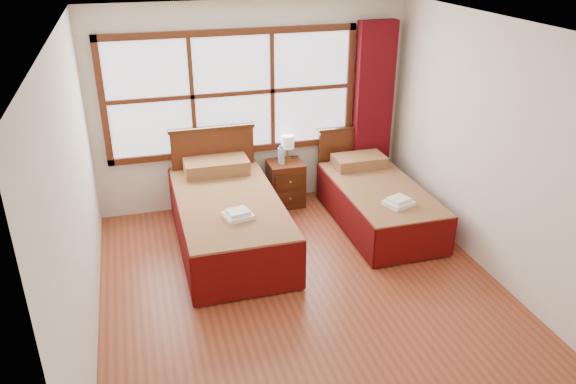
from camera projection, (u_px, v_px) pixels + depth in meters
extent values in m
plane|color=brown|center=(304.00, 292.00, 5.69)|extent=(4.50, 4.50, 0.00)
plane|color=white|center=(308.00, 28.00, 4.59)|extent=(4.50, 4.50, 0.00)
plane|color=silver|center=(252.00, 107.00, 7.10)|extent=(4.00, 0.00, 4.00)
plane|color=silver|center=(76.00, 200.00, 4.64)|extent=(0.00, 4.50, 4.50)
plane|color=silver|center=(496.00, 153.00, 5.63)|extent=(0.00, 4.50, 4.50)
cube|color=white|center=(233.00, 93.00, 6.92)|extent=(3.00, 0.02, 1.40)
cube|color=#4D2111|center=(235.00, 150.00, 7.22)|extent=(3.16, 0.06, 0.08)
cube|color=#4D2111|center=(230.00, 32.00, 6.59)|extent=(3.16, 0.06, 0.08)
cube|color=#4D2111|center=(103.00, 103.00, 6.52)|extent=(0.08, 0.06, 1.56)
cube|color=#4D2111|center=(350.00, 85.00, 7.29)|extent=(0.08, 0.06, 1.56)
cube|color=#4D2111|center=(192.00, 97.00, 6.78)|extent=(0.05, 0.05, 1.40)
cube|color=#4D2111|center=(272.00, 91.00, 7.03)|extent=(0.05, 0.05, 1.40)
cube|color=#4D2111|center=(233.00, 94.00, 6.91)|extent=(3.00, 0.05, 0.05)
cube|color=#58080F|center=(373.00, 110.00, 7.43)|extent=(0.50, 0.16, 2.30)
cube|color=#3E1F0C|center=(230.00, 233.00, 6.46)|extent=(1.00, 2.00, 0.33)
cube|color=#5D1F0D|center=(229.00, 210.00, 6.34)|extent=(1.12, 2.21, 0.27)
cube|color=#550908|center=(180.00, 229.00, 6.27)|extent=(0.03, 2.21, 0.55)
cube|color=#550908|center=(276.00, 216.00, 6.55)|extent=(0.03, 2.21, 0.55)
cube|color=#550908|center=(250.00, 274.00, 5.45)|extent=(1.12, 0.03, 0.55)
cube|color=#5D1F0D|center=(216.00, 165.00, 6.94)|extent=(0.78, 0.46, 0.17)
cube|color=#4D2111|center=(214.00, 170.00, 7.18)|extent=(1.04, 0.06, 1.09)
cube|color=#3E1F0C|center=(211.00, 129.00, 6.95)|extent=(1.09, 0.08, 0.04)
cube|color=#3E1F0C|center=(378.00, 214.00, 6.94)|extent=(0.85, 1.70, 0.28)
cube|color=#5D1F0D|center=(380.00, 196.00, 6.83)|extent=(0.95, 1.89, 0.23)
cube|color=#550908|center=(343.00, 211.00, 6.77)|extent=(0.03, 1.89, 0.47)
cube|color=#550908|center=(414.00, 201.00, 7.01)|extent=(0.03, 1.89, 0.47)
cube|color=#550908|center=(415.00, 243.00, 6.07)|extent=(0.95, 0.03, 0.47)
cube|color=#5D1F0D|center=(359.00, 161.00, 7.35)|extent=(0.67, 0.39, 0.15)
cube|color=#4D2111|center=(349.00, 161.00, 7.68)|extent=(0.89, 0.06, 0.92)
cube|color=#3E1F0C|center=(351.00, 128.00, 7.48)|extent=(0.92, 0.08, 0.04)
cube|color=#4D2111|center=(286.00, 183.00, 7.39)|extent=(0.45, 0.40, 0.60)
cube|color=#3E1F0C|center=(290.00, 198.00, 7.26)|extent=(0.39, 0.02, 0.18)
cube|color=#3E1F0C|center=(290.00, 181.00, 7.16)|extent=(0.39, 0.02, 0.18)
sphere|color=#B6893D|center=(290.00, 199.00, 7.24)|extent=(0.03, 0.03, 0.03)
sphere|color=#B6893D|center=(290.00, 182.00, 7.14)|extent=(0.03, 0.03, 0.03)
cube|color=white|center=(238.00, 216.00, 5.86)|extent=(0.33, 0.30, 0.04)
cube|color=white|center=(238.00, 212.00, 5.84)|extent=(0.25, 0.23, 0.04)
cube|color=white|center=(399.00, 203.00, 6.33)|extent=(0.36, 0.33, 0.05)
cube|color=white|center=(399.00, 200.00, 6.32)|extent=(0.27, 0.25, 0.04)
cylinder|color=#B9843B|center=(288.00, 159.00, 7.36)|extent=(0.10, 0.10, 0.02)
cylinder|color=#B9843B|center=(288.00, 153.00, 7.33)|extent=(0.02, 0.02, 0.14)
cylinder|color=white|center=(288.00, 142.00, 7.26)|extent=(0.17, 0.17, 0.17)
cylinder|color=#A4BED3|center=(282.00, 156.00, 7.18)|extent=(0.06, 0.06, 0.20)
cylinder|color=blue|center=(282.00, 148.00, 7.13)|extent=(0.03, 0.03, 0.03)
cylinder|color=#A4BED3|center=(280.00, 156.00, 7.20)|extent=(0.06, 0.06, 0.21)
cylinder|color=blue|center=(280.00, 147.00, 7.15)|extent=(0.03, 0.03, 0.03)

